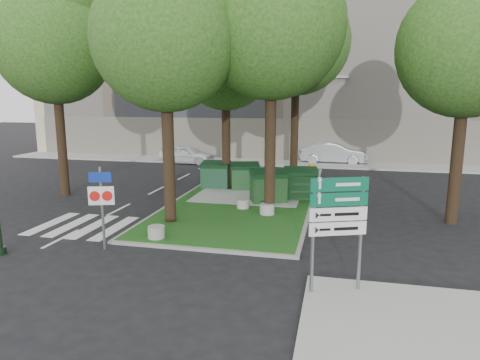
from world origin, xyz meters
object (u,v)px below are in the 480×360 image
(tree_median_mid, at_px, (228,52))
(dumpster_a, at_px, (216,175))
(tree_median_far, at_px, (299,31))
(directional_sign, at_px, (338,217))
(car_silver, at_px, (333,153))
(tree_median_near_right, at_px, (275,10))
(bollard_left, at_px, (156,232))
(dumpster_d, at_px, (300,184))
(traffic_sign_pole, at_px, (102,197))
(dumpster_c, at_px, (268,186))
(tree_street_right, at_px, (471,34))
(bollard_right, at_px, (267,209))
(litter_bin, at_px, (311,171))
(dumpster_b, at_px, (245,176))
(bollard_mid, at_px, (243,204))
(car_white, at_px, (187,154))
(tree_street_left, at_px, (55,34))
(tree_median_near_left, at_px, (167,24))

(tree_median_mid, relative_size, dumpster_a, 6.43)
(tree_median_far, bearing_deg, dumpster_a, -141.13)
(directional_sign, height_order, car_silver, directional_sign)
(tree_median_near_right, relative_size, bollard_left, 20.33)
(dumpster_d, bearing_deg, traffic_sign_pole, -132.38)
(dumpster_c, bearing_deg, tree_median_near_right, -98.73)
(tree_median_mid, distance_m, tree_street_right, 10.77)
(directional_sign, relative_size, car_silver, 0.59)
(tree_street_right, distance_m, bollard_right, 9.79)
(dumpster_c, xyz_separation_m, litter_bin, (1.52, 6.55, -0.32))
(dumpster_b, xyz_separation_m, litter_bin, (3.12, 4.09, -0.27))
(tree_median_near_right, height_order, tree_median_far, tree_median_far)
(dumpster_a, distance_m, bollard_mid, 4.62)
(directional_sign, bearing_deg, bollard_mid, 97.65)
(dumpster_a, bearing_deg, directional_sign, -65.23)
(bollard_right, height_order, car_white, car_white)
(bollard_mid, relative_size, traffic_sign_pole, 0.19)
(tree_median_far, distance_m, bollard_mid, 10.79)
(dumpster_c, bearing_deg, traffic_sign_pole, -142.79)
(tree_street_left, height_order, dumpster_b, tree_street_left)
(dumpster_a, xyz_separation_m, litter_bin, (4.72, 4.05, -0.27))
(bollard_mid, distance_m, car_white, 13.95)
(tree_street_right, height_order, dumpster_a, tree_street_right)
(tree_median_near_left, bearing_deg, bollard_mid, 48.06)
(bollard_mid, distance_m, traffic_sign_pole, 6.63)
(bollard_mid, xyz_separation_m, car_silver, (3.55, 14.50, 0.48))
(dumpster_a, distance_m, directional_sign, 12.88)
(tree_median_near_right, bearing_deg, tree_street_left, 171.87)
(tree_median_mid, bearing_deg, dumpster_c, -45.77)
(dumpster_d, distance_m, bollard_left, 8.07)
(dumpster_a, height_order, dumpster_c, dumpster_c)
(bollard_left, xyz_separation_m, bollard_right, (3.15, 3.78, 0.01))
(dumpster_c, xyz_separation_m, dumpster_d, (1.37, 0.93, -0.01))
(dumpster_a, xyz_separation_m, directional_sign, (6.27, -11.19, 1.21))
(traffic_sign_pole, xyz_separation_m, car_white, (-3.65, 17.69, -1.03))
(bollard_mid, bearing_deg, bollard_right, -31.63)
(tree_median_near_left, bearing_deg, bollard_left, -84.12)
(dumpster_c, xyz_separation_m, directional_sign, (3.07, -8.69, 1.17))
(tree_street_left, bearing_deg, tree_median_far, 29.28)
(bollard_left, bearing_deg, tree_median_mid, 88.07)
(dumpster_d, xyz_separation_m, bollard_mid, (-2.22, -2.38, -0.51))
(dumpster_a, xyz_separation_m, car_silver, (5.90, 10.55, 0.01))
(tree_median_mid, height_order, tree_street_right, tree_street_right)
(tree_median_mid, height_order, bollard_right, tree_median_mid)
(dumpster_a, distance_m, traffic_sign_pole, 9.63)
(tree_median_far, height_order, traffic_sign_pole, tree_median_far)
(tree_median_far, height_order, directional_sign, tree_median_far)
(dumpster_c, relative_size, directional_sign, 0.67)
(dumpster_a, bearing_deg, traffic_sign_pole, -100.06)
(tree_median_far, bearing_deg, tree_street_right, -45.83)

